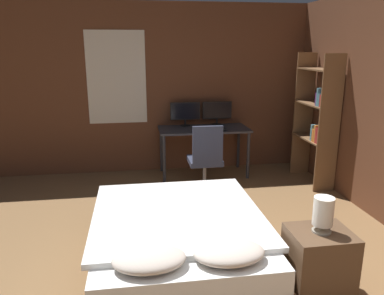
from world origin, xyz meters
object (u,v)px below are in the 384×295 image
(bed, at_px, (179,240))
(computer_mouse, at_px, (225,130))
(monitor_right, at_px, (217,111))
(bedside_lamp, at_px, (323,212))
(desk, at_px, (204,134))
(nightstand, at_px, (318,263))
(office_chair, at_px, (205,165))
(monitor_left, at_px, (185,112))
(keyboard, at_px, (207,131))
(bookshelf, at_px, (319,116))

(bed, bearing_deg, computer_mouse, 66.86)
(monitor_right, bearing_deg, bed, -109.30)
(bed, xyz_separation_m, bedside_lamp, (1.08, -0.62, 0.50))
(bed, bearing_deg, desk, 74.47)
(nightstand, bearing_deg, monitor_right, 91.87)
(bedside_lamp, bearing_deg, desk, 96.77)
(bed, height_order, nightstand, nightstand)
(bed, height_order, bedside_lamp, bedside_lamp)
(bedside_lamp, height_order, office_chair, office_chair)
(monitor_left, bearing_deg, nightstand, -79.32)
(bedside_lamp, bearing_deg, keyboard, 97.29)
(bookshelf, bearing_deg, desk, 157.29)
(monitor_right, bearing_deg, bedside_lamp, -88.13)
(bed, bearing_deg, keyboard, 73.03)
(bed, distance_m, keyboard, 2.48)
(bedside_lamp, bearing_deg, monitor_right, 91.87)
(nightstand, height_order, bedside_lamp, bedside_lamp)
(nightstand, height_order, monitor_left, monitor_left)
(computer_mouse, bearing_deg, bookshelf, -18.46)
(monitor_left, xyz_separation_m, keyboard, (0.26, -0.46, -0.21))
(nightstand, height_order, office_chair, office_chair)
(monitor_right, bearing_deg, office_chair, -111.01)
(bedside_lamp, relative_size, keyboard, 0.77)
(nightstand, relative_size, desk, 0.41)
(bed, bearing_deg, bookshelf, 39.44)
(desk, distance_m, monitor_left, 0.47)
(bookshelf, bearing_deg, bedside_lamp, -115.67)
(keyboard, height_order, computer_mouse, computer_mouse)
(bed, relative_size, nightstand, 3.35)
(bed, height_order, desk, desk)
(desk, height_order, office_chair, office_chair)
(monitor_left, bearing_deg, monitor_right, 0.00)
(keyboard, bearing_deg, office_chair, -102.17)
(monitor_left, distance_m, computer_mouse, 0.74)
(monitor_left, distance_m, bookshelf, 2.05)
(office_chair, bearing_deg, monitor_left, 98.77)
(monitor_right, xyz_separation_m, computer_mouse, (0.02, -0.46, -0.20))
(bed, relative_size, bedside_lamp, 6.53)
(office_chair, bearing_deg, computer_mouse, 52.95)
(desk, height_order, keyboard, keyboard)
(keyboard, bearing_deg, monitor_left, 119.94)
(bed, relative_size, monitor_right, 4.01)
(bed, xyz_separation_m, nightstand, (1.08, -0.62, 0.04))
(desk, bearing_deg, nightstand, -83.23)
(monitor_left, distance_m, monitor_right, 0.53)
(monitor_left, xyz_separation_m, bookshelf, (1.84, -0.89, 0.05))
(nightstand, distance_m, office_chair, 2.46)
(monitor_left, bearing_deg, bookshelf, -25.83)
(bed, distance_m, bookshelf, 3.06)
(bookshelf, bearing_deg, computer_mouse, 161.54)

